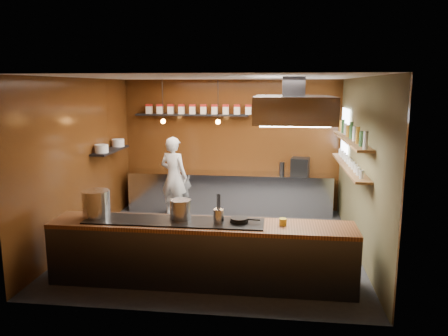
% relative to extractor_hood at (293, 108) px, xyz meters
% --- Properties ---
extents(floor, '(5.00, 5.00, 0.00)m').
position_rel_extractor_hood_xyz_m(floor, '(-1.30, 0.40, -2.51)').
color(floor, black).
rests_on(floor, ground).
extents(back_wall, '(5.00, 0.00, 5.00)m').
position_rel_extractor_hood_xyz_m(back_wall, '(-1.30, 2.90, -1.01)').
color(back_wall, '#37160A').
rests_on(back_wall, ground).
extents(left_wall, '(0.00, 5.00, 5.00)m').
position_rel_extractor_hood_xyz_m(left_wall, '(-3.80, 0.40, -1.01)').
color(left_wall, '#37160A').
rests_on(left_wall, ground).
extents(right_wall, '(0.00, 5.00, 5.00)m').
position_rel_extractor_hood_xyz_m(right_wall, '(1.20, 0.40, -1.01)').
color(right_wall, brown).
rests_on(right_wall, ground).
extents(ceiling, '(5.00, 5.00, 0.00)m').
position_rel_extractor_hood_xyz_m(ceiling, '(-1.30, 0.40, 0.49)').
color(ceiling, silver).
rests_on(ceiling, back_wall).
extents(window_pane, '(0.00, 1.00, 1.00)m').
position_rel_extractor_hood_xyz_m(window_pane, '(1.15, 2.10, -0.61)').
color(window_pane, white).
rests_on(window_pane, right_wall).
extents(prep_counter, '(4.60, 0.65, 0.90)m').
position_rel_extractor_hood_xyz_m(prep_counter, '(-1.30, 2.57, -2.06)').
color(prep_counter, silver).
rests_on(prep_counter, floor).
extents(pass_counter, '(4.40, 0.72, 0.94)m').
position_rel_extractor_hood_xyz_m(pass_counter, '(-1.30, -1.20, -2.04)').
color(pass_counter, '#38383D').
rests_on(pass_counter, floor).
extents(tin_shelf, '(2.60, 0.26, 0.04)m').
position_rel_extractor_hood_xyz_m(tin_shelf, '(-2.20, 2.76, -0.31)').
color(tin_shelf, black).
rests_on(tin_shelf, back_wall).
extents(plate_shelf, '(0.30, 1.40, 0.04)m').
position_rel_extractor_hood_xyz_m(plate_shelf, '(-3.64, 1.40, -0.96)').
color(plate_shelf, black).
rests_on(plate_shelf, left_wall).
extents(bottle_shelf_upper, '(0.26, 2.80, 0.04)m').
position_rel_extractor_hood_xyz_m(bottle_shelf_upper, '(1.04, 0.70, -0.59)').
color(bottle_shelf_upper, brown).
rests_on(bottle_shelf_upper, right_wall).
extents(bottle_shelf_lower, '(0.26, 2.80, 0.04)m').
position_rel_extractor_hood_xyz_m(bottle_shelf_lower, '(1.04, 0.70, -1.06)').
color(bottle_shelf_lower, brown).
rests_on(bottle_shelf_lower, right_wall).
extents(extractor_hood, '(1.20, 2.00, 0.72)m').
position_rel_extractor_hood_xyz_m(extractor_hood, '(0.00, 0.00, 0.00)').
color(extractor_hood, '#38383D').
rests_on(extractor_hood, ceiling).
extents(pendant_left, '(0.10, 0.10, 0.95)m').
position_rel_extractor_hood_xyz_m(pendant_left, '(-2.70, 2.10, -0.35)').
color(pendant_left, black).
rests_on(pendant_left, ceiling).
extents(pendant_right, '(0.10, 0.10, 0.95)m').
position_rel_extractor_hood_xyz_m(pendant_right, '(-1.50, 2.10, -0.35)').
color(pendant_right, black).
rests_on(pendant_right, ceiling).
extents(storage_tins, '(2.43, 0.13, 0.22)m').
position_rel_extractor_hood_xyz_m(storage_tins, '(-2.05, 2.76, -0.17)').
color(storage_tins, beige).
rests_on(storage_tins, tin_shelf).
extents(plate_stacks, '(0.26, 1.16, 0.16)m').
position_rel_extractor_hood_xyz_m(plate_stacks, '(-3.64, 1.40, -0.86)').
color(plate_stacks, silver).
rests_on(plate_stacks, plate_shelf).
extents(bottles, '(0.06, 2.66, 0.24)m').
position_rel_extractor_hood_xyz_m(bottles, '(1.04, 0.70, -0.45)').
color(bottles, silver).
rests_on(bottles, bottle_shelf_upper).
extents(wine_glasses, '(0.07, 2.37, 0.13)m').
position_rel_extractor_hood_xyz_m(wine_glasses, '(1.04, 0.70, -0.97)').
color(wine_glasses, silver).
rests_on(wine_glasses, bottle_shelf_lower).
extents(stockpot_large, '(0.52, 0.52, 0.40)m').
position_rel_extractor_hood_xyz_m(stockpot_large, '(-2.88, -1.15, -1.37)').
color(stockpot_large, silver).
rests_on(stockpot_large, pass_counter).
extents(stockpot_small, '(0.34, 0.34, 0.29)m').
position_rel_extractor_hood_xyz_m(stockpot_small, '(-1.61, -1.12, -1.42)').
color(stockpot_small, '#B1B3B8').
rests_on(stockpot_small, pass_counter).
extents(utensil_crock, '(0.17, 0.17, 0.20)m').
position_rel_extractor_hood_xyz_m(utensil_crock, '(-1.04, -1.23, -1.47)').
color(utensil_crock, silver).
rests_on(utensil_crock, pass_counter).
extents(frying_pan, '(0.44, 0.27, 0.07)m').
position_rel_extractor_hood_xyz_m(frying_pan, '(-0.75, -1.17, -1.53)').
color(frying_pan, black).
rests_on(frying_pan, pass_counter).
extents(butter_jar, '(0.14, 0.14, 0.10)m').
position_rel_extractor_hood_xyz_m(butter_jar, '(-0.13, -1.17, -1.54)').
color(butter_jar, gold).
rests_on(butter_jar, pass_counter).
extents(espresso_machine, '(0.44, 0.43, 0.38)m').
position_rel_extractor_hood_xyz_m(espresso_machine, '(0.28, 2.58, -1.41)').
color(espresso_machine, black).
rests_on(espresso_machine, prep_counter).
extents(chef, '(0.75, 0.62, 1.77)m').
position_rel_extractor_hood_xyz_m(chef, '(-2.49, 2.08, -1.62)').
color(chef, white).
rests_on(chef, floor).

